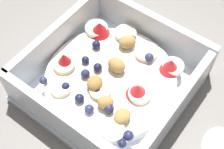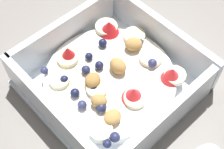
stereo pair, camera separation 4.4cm
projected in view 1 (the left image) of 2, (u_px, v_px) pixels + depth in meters
The scene contains 2 objects.
ground_plane at pixel (119, 94), 0.46m from camera, with size 2.40×2.40×0.00m, color gray.
fruit_bowl at pixel (112, 78), 0.45m from camera, with size 0.20×0.20×0.06m.
Camera 1 is at (0.13, -0.19, 0.39)m, focal length 53.36 mm.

